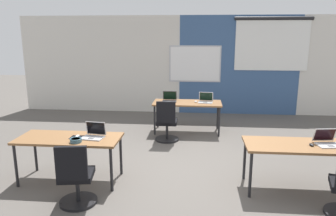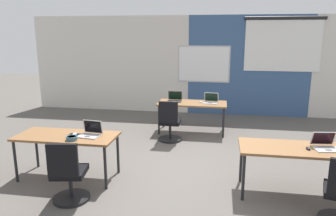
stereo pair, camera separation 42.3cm
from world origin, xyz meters
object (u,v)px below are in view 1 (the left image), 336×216
(laptop_far_right, at_px, (206,100))
(laptop_near_right_end, at_px, (327,142))
(mouse_near_left_inner, at_px, (77,136))
(snack_bowl, at_px, (76,140))
(laptop_far_left, at_px, (170,99))
(desk_far_center, at_px, (187,105))
(laptop_near_left_inner, at_px, (94,134))
(chair_far_left, at_px, (167,124))
(chair_near_left_inner, at_px, (76,180))
(mouse_far_right, at_px, (196,101))
(desk_near_left, at_px, (69,141))
(desk_near_right, at_px, (300,148))
(mouse_near_right_end, at_px, (312,145))

(laptop_far_right, distance_m, laptop_near_right_end, 3.28)
(mouse_near_left_inner, relative_size, snack_bowl, 0.57)
(laptop_near_right_end, distance_m, laptop_far_left, 3.84)
(desk_far_center, height_order, laptop_near_left_inner, laptop_near_left_inner)
(laptop_far_left, height_order, chair_far_left, laptop_far_left)
(chair_near_left_inner, height_order, snack_bowl, chair_near_left_inner)
(mouse_far_right, relative_size, laptop_near_left_inner, 0.29)
(desk_near_left, xyz_separation_m, laptop_near_right_end, (3.88, 0.02, 0.11))
(desk_near_right, height_order, laptop_far_left, laptop_far_left)
(laptop_far_left, bearing_deg, chair_near_left_inner, -105.86)
(snack_bowl, bearing_deg, desk_far_center, 62.69)
(laptop_near_right_end, height_order, laptop_near_left_inner, laptop_near_left_inner)
(laptop_near_left_inner, height_order, mouse_near_left_inner, laptop_near_left_inner)
(desk_far_center, height_order, mouse_near_right_end, mouse_near_right_end)
(desk_far_center, xyz_separation_m, laptop_far_left, (-0.43, 0.07, 0.11))
(laptop_near_right_end, xyz_separation_m, laptop_far_left, (-2.56, 2.86, 0.00))
(desk_near_right, xyz_separation_m, mouse_near_left_inner, (-3.37, 0.01, 0.08))
(desk_near_left, distance_m, mouse_near_right_end, 3.64)
(laptop_near_right_end, bearing_deg, chair_near_left_inner, -175.17)
(desk_near_left, bearing_deg, mouse_far_right, 55.37)
(mouse_far_right, xyz_separation_m, chair_far_left, (-0.61, -0.77, -0.36))
(laptop_far_right, height_order, laptop_near_left_inner, laptop_near_left_inner)
(laptop_far_right, height_order, snack_bowl, laptop_far_right)
(laptop_far_left, bearing_deg, chair_far_left, -90.54)
(desk_far_center, xyz_separation_m, chair_far_left, (-0.42, -0.75, -0.28))
(chair_near_left_inner, bearing_deg, laptop_far_right, -126.12)
(desk_near_left, relative_size, mouse_near_right_end, 15.25)
(desk_near_right, distance_m, mouse_near_right_end, 0.17)
(chair_near_left_inner, relative_size, snack_bowl, 5.18)
(laptop_far_right, bearing_deg, mouse_far_right, -171.79)
(chair_far_left, bearing_deg, mouse_far_right, -129.08)
(desk_near_left, distance_m, mouse_far_right, 3.43)
(laptop_near_left_inner, distance_m, chair_far_left, 2.27)
(laptop_far_right, height_order, laptop_near_right_end, laptop_far_right)
(mouse_near_right_end, bearing_deg, desk_far_center, 123.57)
(laptop_near_right_end, relative_size, snack_bowl, 2.07)
(desk_near_left, height_order, laptop_far_right, laptop_far_right)
(desk_near_left, distance_m, laptop_near_right_end, 3.89)
(laptop_far_right, relative_size, laptop_far_left, 1.08)
(laptop_far_right, xyz_separation_m, mouse_far_right, (-0.23, -0.01, -0.03))
(desk_near_left, distance_m, chair_far_left, 2.47)
(desk_near_right, bearing_deg, desk_near_left, 180.00)
(desk_near_right, height_order, snack_bowl, snack_bowl)
(mouse_near_left_inner, relative_size, chair_near_left_inner, 0.11)
(desk_near_left, relative_size, laptop_far_right, 4.43)
(chair_near_left_inner, bearing_deg, laptop_near_right_end, -176.94)
(laptop_far_right, relative_size, snack_bowl, 2.04)
(desk_near_left, height_order, mouse_far_right, mouse_far_right)
(desk_far_center, distance_m, mouse_near_left_inner, 3.22)
(chair_far_left, bearing_deg, mouse_near_right_end, 137.28)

